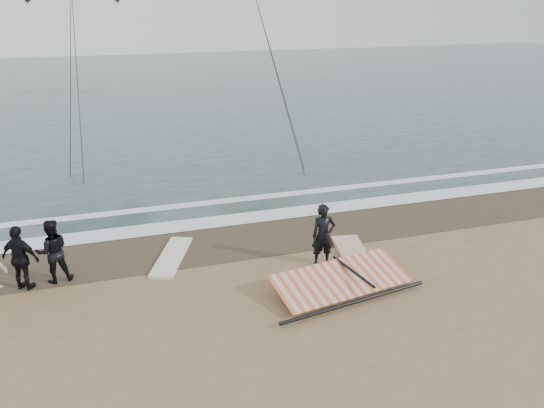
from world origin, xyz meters
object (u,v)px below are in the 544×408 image
at_px(man_main, 323,235).
at_px(sail_rig, 337,280).
at_px(board_white, 356,258).
at_px(board_cream, 172,257).

bearing_deg(man_main, sail_rig, -87.83).
distance_m(board_white, board_cream, 5.03).
relative_size(board_white, sail_rig, 0.70).
height_order(man_main, sail_rig, man_main).
xyz_separation_m(man_main, sail_rig, (-0.13, -1.22, -0.66)).
bearing_deg(board_white, sail_rig, -122.81).
height_order(man_main, board_white, man_main).
bearing_deg(sail_rig, board_cream, 143.02).
bearing_deg(board_white, man_main, -172.19).
bearing_deg(sail_rig, man_main, 83.82).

